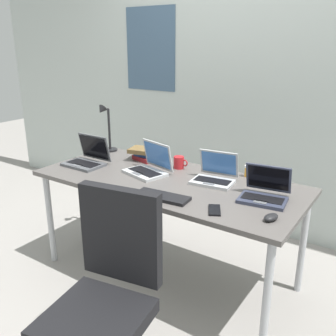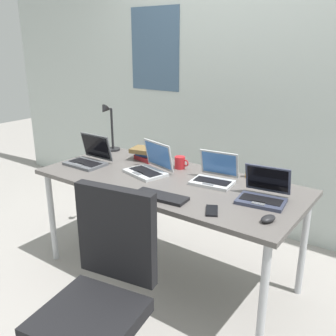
{
  "view_description": "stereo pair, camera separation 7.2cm",
  "coord_description": "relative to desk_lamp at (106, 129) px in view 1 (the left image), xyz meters",
  "views": [
    {
      "loc": [
        1.32,
        -1.96,
        1.61
      ],
      "look_at": [
        0.0,
        0.0,
        0.82
      ],
      "focal_mm": 40.05,
      "sensor_mm": 36.0,
      "label": 1
    },
    {
      "loc": [
        1.38,
        -1.91,
        1.61
      ],
      "look_at": [
        0.0,
        0.0,
        0.82
      ],
      "focal_mm": 40.05,
      "sensor_mm": 36.0,
      "label": 2
    }
  ],
  "objects": [
    {
      "name": "ground_plane",
      "position": [
        0.8,
        -0.28,
        -0.94
      ],
      "size": [
        12.0,
        12.0,
        0.0
      ],
      "primitive_type": "plane",
      "color": "gray"
    },
    {
      "name": "wall_back",
      "position": [
        0.8,
        0.82,
        0.36
      ],
      "size": [
        6.0,
        0.13,
        2.6
      ],
      "color": "#B2BCB7",
      "rests_on": "ground_plane"
    },
    {
      "name": "desk",
      "position": [
        0.8,
        -0.28,
        -0.25
      ],
      "size": [
        1.8,
        0.8,
        0.74
      ],
      "color": "#595451",
      "rests_on": "ground_plane"
    },
    {
      "name": "desk_lamp",
      "position": [
        0.0,
        0.0,
        0.0
      ],
      "size": [
        0.12,
        0.18,
        0.4
      ],
      "color": "black",
      "rests_on": "desk"
    },
    {
      "name": "laptop_near_lamp",
      "position": [
        0.62,
        -0.25,
        -0.15
      ],
      "size": [
        0.34,
        0.31,
        0.21
      ],
      "color": "#B7BABC",
      "rests_on": "desk"
    },
    {
      "name": "laptop_near_mouse",
      "position": [
        1.08,
        -0.15,
        -0.16
      ],
      "size": [
        0.29,
        0.26,
        0.2
      ],
      "color": "#B7BABC",
      "rests_on": "desk"
    },
    {
      "name": "laptop_mid_desk",
      "position": [
        0.12,
        -0.35,
        -0.15
      ],
      "size": [
        0.29,
        0.25,
        0.22
      ],
      "color": "#515459",
      "rests_on": "desk"
    },
    {
      "name": "laptop_center",
      "position": [
        1.45,
        -0.25,
        -0.16
      ],
      "size": [
        0.3,
        0.28,
        0.19
      ],
      "color": "#33384C",
      "rests_on": "desk"
    },
    {
      "name": "external_keyboard",
      "position": [
        0.95,
        -0.56,
        -0.19
      ],
      "size": [
        0.34,
        0.15,
        0.02
      ],
      "primitive_type": "cube",
      "rotation": [
        0.0,
        0.0,
        0.09
      ],
      "color": "black",
      "rests_on": "desk"
    },
    {
      "name": "computer_mouse",
      "position": [
        1.58,
        -0.49,
        -0.18
      ],
      "size": [
        0.08,
        0.11,
        0.03
      ],
      "primitive_type": "ellipsoid",
      "rotation": [
        0.0,
        0.0,
        -0.27
      ],
      "color": "black",
      "rests_on": "desk"
    },
    {
      "name": "cell_phone",
      "position": [
        1.29,
        -0.55,
        -0.19
      ],
      "size": [
        0.12,
        0.15,
        0.01
      ],
      "primitive_type": "cube",
      "rotation": [
        0.0,
        0.0,
        0.5
      ],
      "color": "black",
      "rests_on": "desk"
    },
    {
      "name": "pill_bottle",
      "position": [
        1.22,
        0.07,
        -0.16
      ],
      "size": [
        0.04,
        0.04,
        0.08
      ],
      "color": "gold",
      "rests_on": "desk"
    },
    {
      "name": "book_stack",
      "position": [
        0.4,
        -0.02,
        -0.15
      ],
      "size": [
        0.23,
        0.19,
        0.1
      ],
      "color": "maroon",
      "rests_on": "desk"
    },
    {
      "name": "coffee_mug",
      "position": [
        0.74,
        -0.04,
        -0.15
      ],
      "size": [
        0.11,
        0.08,
        0.09
      ],
      "color": "#B21E23",
      "rests_on": "desk"
    },
    {
      "name": "office_chair",
      "position": [
        1.05,
        -1.19,
        -0.54
      ],
      "size": [
        0.52,
        0.57,
        0.97
      ],
      "color": "black",
      "rests_on": "ground_plane"
    }
  ]
}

